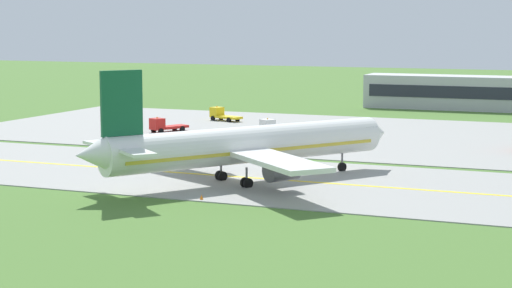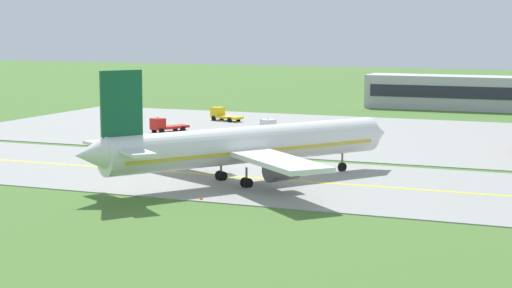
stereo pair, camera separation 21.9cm
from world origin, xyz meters
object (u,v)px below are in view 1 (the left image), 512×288
object	(u,v)px
service_truck_baggage	(164,125)
service_truck_pushback	(222,114)
service_truck_fuel	(274,127)
airplane_lead	(245,145)

from	to	relation	value
service_truck_baggage	service_truck_pushback	distance (m)	19.15
service_truck_baggage	service_truck_fuel	xyz separation A→B (m)	(16.81, 5.07, 0.00)
service_truck_baggage	service_truck_pushback	size ratio (longest dim) A/B	0.99
service_truck_baggage	airplane_lead	bearing A→B (deg)	-51.00
service_truck_pushback	service_truck_baggage	bearing A→B (deg)	-94.38
service_truck_fuel	service_truck_pushback	world-z (taller)	same
service_truck_fuel	service_truck_pushback	bearing A→B (deg)	137.58
airplane_lead	service_truck_pushback	bearing A→B (deg)	116.77
service_truck_fuel	airplane_lead	bearing A→B (deg)	-73.05
service_truck_baggage	service_truck_pushback	xyz separation A→B (m)	(1.46, 19.09, 0.00)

